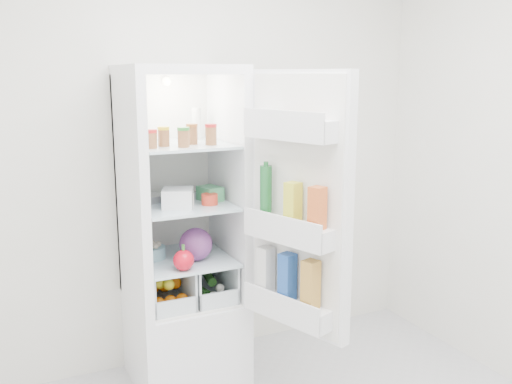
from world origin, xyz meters
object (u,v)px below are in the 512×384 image
mushroom_bowl (152,253)px  fridge_door (297,212)px  refrigerator (181,268)px  red_cabbage (196,244)px

mushroom_bowl → fridge_door: fridge_door is taller
refrigerator → fridge_door: size_ratio=1.38×
red_cabbage → fridge_door: size_ratio=0.14×
refrigerator → red_cabbage: refrigerator is taller
refrigerator → fridge_door: refrigerator is taller
refrigerator → fridge_door: (0.40, -0.62, 0.43)m
red_cabbage → mushroom_bowl: (-0.21, 0.13, -0.06)m
refrigerator → mushroom_bowl: size_ratio=12.56×
refrigerator → mushroom_bowl: (-0.17, -0.01, 0.12)m
red_cabbage → fridge_door: bearing=-53.8°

